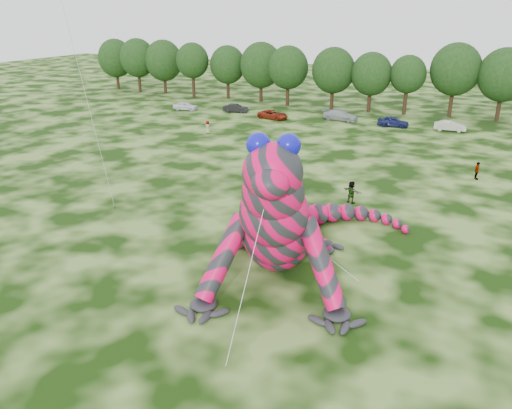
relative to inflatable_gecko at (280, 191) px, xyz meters
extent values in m
plane|color=#16330A|center=(-2.11, -6.30, -4.68)|extent=(240.00, 240.00, 0.00)
cylinder|color=silver|center=(-14.55, 0.31, 3.68)|extent=(0.02, 0.02, 17.43)
cylinder|color=#382314|center=(-15.37, 2.63, -4.56)|extent=(0.08, 0.08, 0.24)
imported|color=white|center=(-32.67, 39.97, -4.02)|extent=(4.05, 2.10, 1.32)
imported|color=black|center=(-24.74, 41.78, -4.04)|extent=(4.02, 1.99, 1.27)
imported|color=maroon|center=(-17.60, 39.72, -4.05)|extent=(4.73, 2.67, 1.25)
imported|color=#A3A9AB|center=(-8.52, 42.94, -3.95)|extent=(5.19, 2.49, 1.46)
imported|color=#171D50|center=(-0.92, 41.94, -3.97)|extent=(4.20, 1.85, 1.41)
imported|color=beige|center=(6.26, 42.63, -4.02)|extent=(4.07, 1.69, 1.31)
imported|color=gray|center=(1.46, 11.86, -3.75)|extent=(1.80, 1.13, 1.86)
imported|color=gray|center=(-5.51, 15.06, -3.81)|extent=(0.97, 0.84, 1.72)
imported|color=gray|center=(-21.55, 27.90, -3.86)|extent=(0.85, 0.60, 1.63)
imported|color=gray|center=(10.47, 22.77, -3.84)|extent=(0.69, 1.06, 1.68)
camera|label=1|loc=(10.73, -26.11, 10.30)|focal=35.00mm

